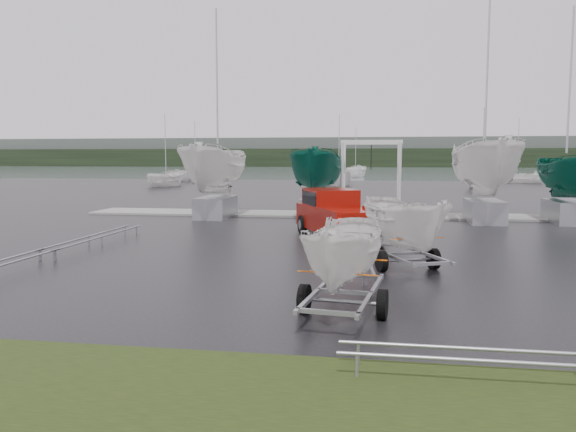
{
  "coord_description": "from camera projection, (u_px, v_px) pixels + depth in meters",
  "views": [
    {
      "loc": [
        1.05,
        -17.72,
        3.2
      ],
      "look_at": [
        -1.96,
        1.1,
        1.2
      ],
      "focal_mm": 35.0,
      "sensor_mm": 36.0,
      "label": 1
    }
  ],
  "objects": [
    {
      "name": "boat_hoist",
      "position": [
        371.0,
        167.0,
        30.28
      ],
      "size": [
        3.3,
        2.18,
        4.12
      ],
      "color": "silver",
      "rests_on": "ground"
    },
    {
      "name": "far_hill",
      "position": [
        375.0,
        152.0,
        192.18
      ],
      "size": [
        300.0,
        6.0,
        10.0
      ],
      "primitive_type": "cube",
      "color": "#4C5651",
      "rests_on": "ground"
    },
    {
      "name": "keelboat_0",
      "position": [
        215.0,
        135.0,
        29.41
      ],
      "size": [
        2.74,
        3.2,
        10.92
      ],
      "color": "#97999F",
      "rests_on": "ground"
    },
    {
      "name": "moored_boat_5",
      "position": [
        355.0,
        177.0,
        88.97
      ],
      "size": [
        3.34,
        3.4,
        11.86
      ],
      "rotation": [
        0.0,
        0.0,
        2.98
      ],
      "color": "silver",
      "rests_on": "ground"
    },
    {
      "name": "lake",
      "position": [
        373.0,
        173.0,
        116.1
      ],
      "size": [
        300.0,
        300.0,
        0.0
      ],
      "primitive_type": "plane",
      "color": "gray",
      "rests_on": "ground"
    },
    {
      "name": "dock",
      "position": [
        358.0,
        215.0,
        30.66
      ],
      "size": [
        30.0,
        3.0,
        0.12
      ],
      "primitive_type": "cube",
      "color": "gray",
      "rests_on": "ground"
    },
    {
      "name": "treeline",
      "position": [
        375.0,
        158.0,
        184.53
      ],
      "size": [
        300.0,
        8.0,
        6.0
      ],
      "primitive_type": "cube",
      "color": "black",
      "rests_on": "ground"
    },
    {
      "name": "trailer_hitched",
      "position": [
        406.0,
        179.0,
        15.86
      ],
      "size": [
        2.47,
        3.78,
        4.73
      ],
      "rotation": [
        0.0,
        0.0,
        0.39
      ],
      "color": "#97999F",
      "rests_on": "ground"
    },
    {
      "name": "moored_boat_4",
      "position": [
        196.0,
        181.0,
        75.96
      ],
      "size": [
        3.64,
        3.67,
        11.55
      ],
      "rotation": [
        0.0,
        0.0,
        2.66
      ],
      "color": "silver",
      "rests_on": "ground"
    },
    {
      "name": "ground_plane",
      "position": [
        343.0,
        258.0,
        17.9
      ],
      "size": [
        120.0,
        120.0,
        0.0
      ],
      "primitive_type": "plane",
      "color": "black",
      "rests_on": "ground"
    },
    {
      "name": "moored_boat_3",
      "position": [
        517.0,
        183.0,
        70.16
      ],
      "size": [
        3.58,
        3.56,
        11.36
      ],
      "rotation": [
        0.0,
        0.0,
        4.1
      ],
      "color": "silver",
      "rests_on": "ground"
    },
    {
      "name": "moored_boat_1",
      "position": [
        339.0,
        185.0,
        64.61
      ],
      "size": [
        3.17,
        3.25,
        12.03
      ],
      "rotation": [
        0.0,
        0.0,
        0.05
      ],
      "color": "silver",
      "rests_on": "ground"
    },
    {
      "name": "pickup_truck",
      "position": [
        336.0,
        213.0,
        22.19
      ],
      "size": [
        4.0,
        6.07,
        1.92
      ],
      "rotation": [
        0.0,
        0.0,
        0.39
      ],
      "color": "maroon",
      "rests_on": "ground"
    },
    {
      "name": "moored_boat_0",
      "position": [
        166.0,
        186.0,
        62.27
      ],
      "size": [
        2.89,
        2.96,
        11.57
      ],
      "rotation": [
        0.0,
        0.0,
        3.06
      ],
      "color": "silver",
      "rests_on": "ground"
    },
    {
      "name": "keelboat_3",
      "position": [
        570.0,
        150.0,
        27.03
      ],
      "size": [
        2.24,
        3.2,
        10.4
      ],
      "color": "#97999F",
      "rests_on": "ground"
    },
    {
      "name": "mast_rack_0",
      "position": [
        95.0,
        236.0,
        20.26
      ],
      "size": [
        0.56,
        6.5,
        0.06
      ],
      "rotation": [
        0.0,
        0.0,
        1.57
      ],
      "color": "#97999F",
      "rests_on": "ground"
    },
    {
      "name": "trailer_parked",
      "position": [
        345.0,
        200.0,
        11.31
      ],
      "size": [
        1.84,
        3.72,
        4.29
      ],
      "rotation": [
        0.0,
        0.0,
        -0.13
      ],
      "color": "#97999F",
      "rests_on": "ground"
    },
    {
      "name": "keelboat_2",
      "position": [
        487.0,
        126.0,
        27.23
      ],
      "size": [
        2.95,
        3.2,
        11.14
      ],
      "color": "#97999F",
      "rests_on": "ground"
    },
    {
      "name": "grass_verge",
      "position": [
        290.0,
        411.0,
        7.09
      ],
      "size": [
        40.0,
        40.0,
        0.0
      ],
      "primitive_type": "plane",
      "color": "black",
      "rests_on": "ground"
    },
    {
      "name": "keelboat_1",
      "position": [
        318.0,
        141.0,
        28.79
      ],
      "size": [
        2.53,
        3.2,
        7.83
      ],
      "color": "#97999F",
      "rests_on": "ground"
    },
    {
      "name": "moored_boat_2",
      "position": [
        481.0,
        190.0,
        55.08
      ],
      "size": [
        3.13,
        3.16,
        11.08
      ],
      "rotation": [
        0.0,
        0.0,
        5.82
      ],
      "color": "silver",
      "rests_on": "ground"
    }
  ]
}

